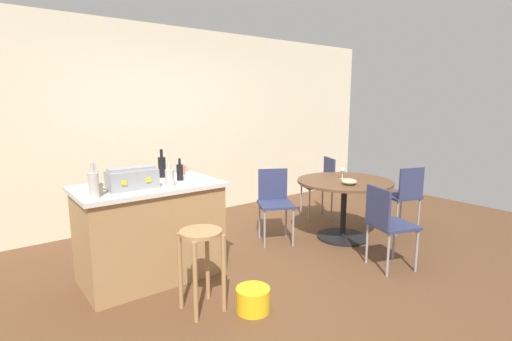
{
  "coord_description": "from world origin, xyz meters",
  "views": [
    {
      "loc": [
        -2.19,
        -2.78,
        1.66
      ],
      "look_at": [
        0.28,
        0.46,
        0.94
      ],
      "focal_mm": 26.65,
      "sensor_mm": 36.0,
      "label": 1
    }
  ],
  "objects": [
    {
      "name": "plastic_bucket",
      "position": [
        -0.49,
        -0.51,
        0.1
      ],
      "size": [
        0.28,
        0.28,
        0.2
      ],
      "primitive_type": "cylinder",
      "color": "yellow",
      "rests_on": "ground_plane"
    },
    {
      "name": "dining_table",
      "position": [
        1.42,
        0.17,
        0.57
      ],
      "size": [
        1.15,
        1.15,
        0.73
      ],
      "color": "black",
      "rests_on": "ground_plane"
    },
    {
      "name": "folding_chair_right",
      "position": [
        1.85,
        0.95,
        0.53
      ],
      "size": [
        0.53,
        0.53,
        0.88
      ],
      "color": "navy",
      "rests_on": "ground_plane"
    },
    {
      "name": "bottle_0",
      "position": [
        -0.56,
        0.59,
        1.0
      ],
      "size": [
        0.06,
        0.06,
        0.22
      ],
      "color": "black",
      "rests_on": "kitchen_island"
    },
    {
      "name": "folding_chair_left",
      "position": [
        2.2,
        -0.16,
        0.52
      ],
      "size": [
        0.51,
        0.51,
        0.87
      ],
      "color": "navy",
      "rests_on": "ground_plane"
    },
    {
      "name": "bottle_3",
      "position": [
        -0.64,
        0.84,
        1.02
      ],
      "size": [
        0.08,
        0.08,
        0.29
      ],
      "color": "black",
      "rests_on": "kitchen_island"
    },
    {
      "name": "cup_1",
      "position": [
        -0.42,
        0.84,
        0.96
      ],
      "size": [
        0.11,
        0.07,
        0.1
      ],
      "color": "#DB6651",
      "rests_on": "kitchen_island"
    },
    {
      "name": "cup_2",
      "position": [
        -1.36,
        0.48,
        0.96
      ],
      "size": [
        0.11,
        0.07,
        0.09
      ],
      "color": "tan",
      "rests_on": "kitchen_island"
    },
    {
      "name": "ground_plane",
      "position": [
        0.0,
        0.0,
        0.0
      ],
      "size": [
        8.8,
        8.8,
        0.0
      ],
      "primitive_type": "plane",
      "color": "brown"
    },
    {
      "name": "bottle_4",
      "position": [
        -0.76,
        0.39,
        1.0
      ],
      "size": [
        0.08,
        0.08,
        0.21
      ],
      "color": "#B7B2AD",
      "rests_on": "kitchen_island"
    },
    {
      "name": "bottle_1",
      "position": [
        -1.31,
        0.75,
        1.0
      ],
      "size": [
        0.06,
        0.06,
        0.21
      ],
      "color": "#B7B2AD",
      "rests_on": "kitchen_island"
    },
    {
      "name": "folding_chair_near",
      "position": [
        0.7,
        0.63,
        0.52
      ],
      "size": [
        0.54,
        0.54,
        0.87
      ],
      "color": "navy",
      "rests_on": "ground_plane"
    },
    {
      "name": "cup_0",
      "position": [
        -0.81,
        0.7,
        0.95
      ],
      "size": [
        0.13,
        0.09,
        0.08
      ],
      "color": "#DB6651",
      "rests_on": "kitchen_island"
    },
    {
      "name": "wooden_stool",
      "position": [
        -0.8,
        -0.24,
        0.49
      ],
      "size": [
        0.34,
        0.34,
        0.67
      ],
      "color": "#A37A4C",
      "rests_on": "ground_plane"
    },
    {
      "name": "wine_glass",
      "position": [
        1.48,
        0.26,
        0.84
      ],
      "size": [
        0.07,
        0.07,
        0.14
      ],
      "color": "silver",
      "rests_on": "dining_table"
    },
    {
      "name": "back_wall",
      "position": [
        0.0,
        2.27,
        1.35
      ],
      "size": [
        8.0,
        0.1,
        2.7
      ],
      "primitive_type": "cube",
      "color": "beige",
      "rests_on": "ground_plane"
    },
    {
      "name": "serving_bowl",
      "position": [
        1.27,
        -0.02,
        0.77
      ],
      "size": [
        0.18,
        0.18,
        0.07
      ],
      "primitive_type": "ellipsoid",
      "color": "tan",
      "rests_on": "dining_table"
    },
    {
      "name": "toolbox",
      "position": [
        -1.07,
        0.5,
        1.0
      ],
      "size": [
        0.42,
        0.22,
        0.19
      ],
      "color": "gray",
      "rests_on": "kitchen_island"
    },
    {
      "name": "bottle_2",
      "position": [
        -1.43,
        0.35,
        1.02
      ],
      "size": [
        0.08,
        0.08,
        0.28
      ],
      "color": "#B7B2AD",
      "rests_on": "kitchen_island"
    },
    {
      "name": "kitchen_island",
      "position": [
        -0.89,
        0.59,
        0.46
      ],
      "size": [
        1.31,
        0.77,
        0.91
      ],
      "color": "#A37A4C",
      "rests_on": "ground_plane"
    },
    {
      "name": "folding_chair_far",
      "position": [
        1.07,
        -0.67,
        0.5
      ],
      "size": [
        0.51,
        0.51,
        0.85
      ],
      "color": "navy",
      "rests_on": "ground_plane"
    }
  ]
}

